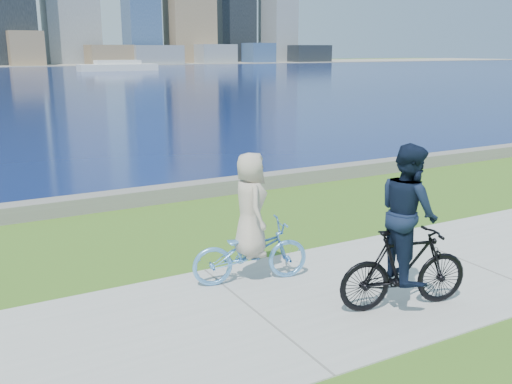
% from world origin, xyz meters
% --- Properties ---
extents(ground, '(320.00, 320.00, 0.00)m').
position_xyz_m(ground, '(0.00, 0.00, 0.00)').
color(ground, '#39641A').
rests_on(ground, ground).
extents(concrete_path, '(80.00, 3.50, 0.02)m').
position_xyz_m(concrete_path, '(0.00, 0.00, 0.01)').
color(concrete_path, '#AAAAA5').
rests_on(concrete_path, ground).
extents(seawall, '(90.00, 0.50, 0.35)m').
position_xyz_m(seawall, '(0.00, 6.20, 0.17)').
color(seawall, slate).
rests_on(seawall, ground).
extents(ferry_far, '(12.28, 3.51, 1.67)m').
position_xyz_m(ferry_far, '(22.14, 85.87, 0.69)').
color(ferry_far, silver).
rests_on(ferry_far, ground).
extents(cyclist_woman, '(1.00, 1.89, 2.00)m').
position_xyz_m(cyclist_woman, '(0.44, 1.00, 0.76)').
color(cyclist_woman, '#60A6EA').
rests_on(cyclist_woman, ground).
extents(cyclist_man, '(0.98, 1.95, 2.28)m').
position_xyz_m(cyclist_man, '(1.84, -0.81, 0.98)').
color(cyclist_man, black).
rests_on(cyclist_man, ground).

